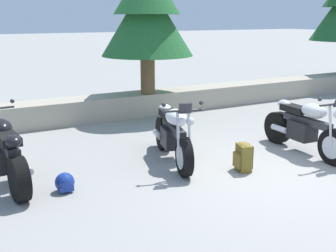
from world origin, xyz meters
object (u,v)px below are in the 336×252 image
object	(u,v)px
motorcycle_black_near_left	(5,152)
motorcycle_white_centre	(173,134)
motorcycle_silver_far_right	(305,127)
rider_backpack	(243,156)
rider_helmet	(65,183)
pine_tree_far_left	(147,10)

from	to	relation	value
motorcycle_black_near_left	motorcycle_white_centre	distance (m)	2.68
motorcycle_black_near_left	motorcycle_white_centre	bearing A→B (deg)	-7.59
motorcycle_silver_far_right	rider_backpack	distance (m)	1.58
rider_helmet	pine_tree_far_left	size ratio (longest dim) A/B	0.09
motorcycle_white_centre	pine_tree_far_left	world-z (taller)	pine_tree_far_left
motorcycle_white_centre	pine_tree_far_left	bearing A→B (deg)	70.32
rider_helmet	rider_backpack	bearing A→B (deg)	-11.41
motorcycle_silver_far_right	rider_helmet	bearing A→B (deg)	174.91
motorcycle_black_near_left	motorcycle_silver_far_right	world-z (taller)	same
pine_tree_far_left	motorcycle_silver_far_right	bearing A→B (deg)	-75.24
motorcycle_white_centre	rider_helmet	bearing A→B (deg)	-169.21
motorcycle_silver_far_right	motorcycle_black_near_left	bearing A→B (deg)	167.34
rider_backpack	pine_tree_far_left	bearing A→B (deg)	84.11
rider_backpack	pine_tree_far_left	world-z (taller)	pine_tree_far_left
rider_helmet	pine_tree_far_left	distance (m)	5.54
motorcycle_silver_far_right	motorcycle_white_centre	bearing A→B (deg)	161.77
motorcycle_black_near_left	rider_helmet	distance (m)	1.05
rider_helmet	pine_tree_far_left	xyz separation A→B (m)	(3.22, 3.79, 2.44)
motorcycle_black_near_left	rider_helmet	bearing A→B (deg)	-47.89
rider_helmet	motorcycle_white_centre	bearing A→B (deg)	10.79
rider_backpack	rider_helmet	world-z (taller)	rider_backpack
motorcycle_white_centre	rider_backpack	bearing A→B (deg)	-50.60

